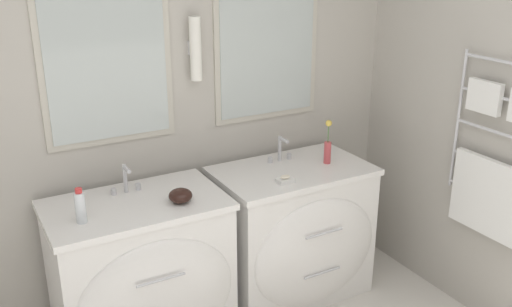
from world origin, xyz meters
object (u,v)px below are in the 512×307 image
(vanity_right, at_px, (294,232))
(amenity_bowl, at_px, (180,196))
(flower_vase, at_px, (328,147))
(vanity_left, at_px, (143,274))
(toiletry_bottle, at_px, (80,207))

(vanity_right, height_order, amenity_bowl, amenity_bowl)
(flower_vase, bearing_deg, vanity_right, -177.24)
(vanity_left, distance_m, toiletry_bottle, 0.59)
(amenity_bowl, xyz_separation_m, flower_vase, (1.02, 0.09, 0.07))
(vanity_right, bearing_deg, amenity_bowl, -174.25)
(toiletry_bottle, relative_size, amenity_bowl, 1.45)
(vanity_left, bearing_deg, toiletry_bottle, -168.95)
(vanity_right, distance_m, amenity_bowl, 0.91)
(vanity_left, height_order, toiletry_bottle, toiletry_bottle)
(vanity_left, bearing_deg, flower_vase, 0.53)
(toiletry_bottle, bearing_deg, flower_vase, 2.62)
(vanity_right, xyz_separation_m, toiletry_bottle, (-1.30, -0.06, 0.51))
(amenity_bowl, bearing_deg, vanity_left, 159.72)
(toiletry_bottle, bearing_deg, vanity_right, 2.60)
(vanity_left, relative_size, vanity_right, 1.00)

